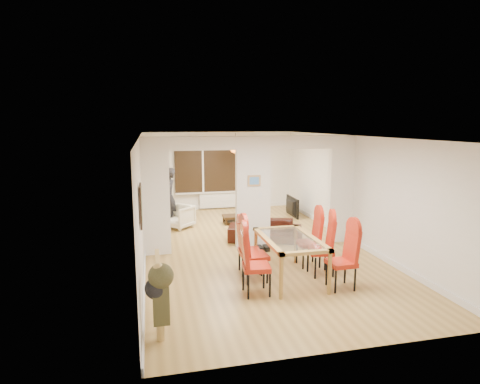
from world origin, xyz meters
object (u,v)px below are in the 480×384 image
object	(u,v)px
dining_chair_rc	(309,240)
dining_chair_ra	(341,258)
dining_chair_la	(256,262)
armchair	(179,217)
dining_chair_lc	(250,247)
sofa	(265,230)
dining_table	(289,258)
person	(169,197)
dining_chair_rb	(321,247)
dining_chair_lb	(255,251)
coffee_table	(240,219)
television	(289,207)
bottle	(244,211)
bowl	(248,214)

from	to	relation	value
dining_chair_rc	dining_chair_ra	bearing A→B (deg)	-80.95
dining_chair_la	armchair	xyz separation A→B (m)	(-0.96, 4.72, -0.25)
dining_chair_lc	sofa	xyz separation A→B (m)	(0.90, 2.00, -0.25)
dining_table	dining_chair_ra	xyz separation A→B (m)	(0.74, -0.61, 0.15)
dining_chair_rc	person	distance (m)	4.70
dining_chair_rb	person	size ratio (longest dim) A/B	0.67
dining_chair_lc	dining_chair_lb	bearing A→B (deg)	-88.01
dining_chair_ra	coffee_table	size ratio (longest dim) A/B	1.08
dining_chair_lb	sofa	world-z (taller)	dining_chair_lb
dining_chair_la	dining_chair_lc	bearing A→B (deg)	89.51
dining_chair_rb	television	bearing A→B (deg)	90.61
dining_chair_lc	television	distance (m)	5.03
dining_chair_lc	sofa	bearing A→B (deg)	68.17
dining_chair_lb	dining_chair_ra	size ratio (longest dim) A/B	1.01
coffee_table	bottle	xyz separation A→B (m)	(0.10, -0.05, 0.26)
dining_table	television	size ratio (longest dim) A/B	1.63
armchair	coffee_table	bearing A→B (deg)	51.07
armchair	bowl	size ratio (longest dim) A/B	2.94
dining_chair_rc	television	distance (m)	4.45
dining_chair_rb	dining_chair_rc	size ratio (longest dim) A/B	1.02
armchair	dining_chair_lc	bearing A→B (deg)	-27.27
dining_chair_lb	dining_chair_rc	distance (m)	1.38
dining_chair_rb	dining_chair_rc	world-z (taller)	dining_chair_rb
dining_chair_lc	dining_chair_ra	distance (m)	1.76
dining_chair_rb	sofa	distance (m)	2.45
dining_chair_lc	bowl	size ratio (longest dim) A/B	4.35
armchair	sofa	bearing A→B (deg)	5.37
armchair	dining_chair_rc	bearing A→B (deg)	-10.48
television	person	bearing A→B (deg)	97.01
dining_table	sofa	world-z (taller)	dining_table
dining_chair_ra	armchair	size ratio (longest dim) A/B	1.60
dining_chair_rb	coffee_table	size ratio (longest dim) A/B	1.09
armchair	coffee_table	world-z (taller)	armchair
dining_chair_rc	sofa	world-z (taller)	dining_chair_rc
dining_chair_rb	bottle	distance (m)	4.27
television	bottle	size ratio (longest dim) A/B	3.82
dining_table	bottle	world-z (taller)	dining_table
television	coffee_table	world-z (taller)	television
sofa	dining_chair_lc	bearing A→B (deg)	-95.59
television	dining_table	bearing A→B (deg)	161.15
dining_chair_la	coffee_table	world-z (taller)	dining_chair_la
dining_chair_rb	armchair	bearing A→B (deg)	133.53
dining_chair_la	person	world-z (taller)	person
dining_chair_la	dining_chair_rb	size ratio (longest dim) A/B	1.02
armchair	bottle	distance (m)	1.90
dining_chair_lc	dining_table	bearing A→B (deg)	-33.83
dining_chair_la	dining_chair_rb	bearing A→B (deg)	29.06
sofa	person	bearing A→B (deg)	156.77
dining_table	dining_chair_ra	size ratio (longest dim) A/B	1.54
bottle	bowl	size ratio (longest dim) A/B	1.16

